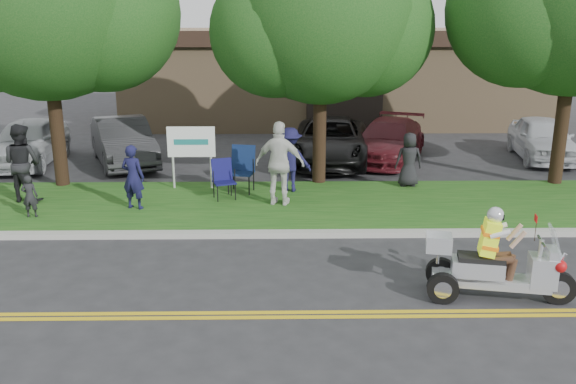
{
  "coord_description": "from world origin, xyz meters",
  "views": [
    {
      "loc": [
        -0.61,
        -9.1,
        4.46
      ],
      "look_at": [
        -0.44,
        2.0,
        1.29
      ],
      "focal_mm": 38.0,
      "sensor_mm": 36.0,
      "label": 1
    }
  ],
  "objects_px": {
    "trike_scooter": "(492,267)",
    "parked_car_left": "(123,142)",
    "parked_car_far_left": "(28,142)",
    "spectator_adult_left": "(133,177)",
    "spectator_adult_mid": "(22,163)",
    "lawn_chair_a": "(242,166)",
    "parked_car_mid": "(330,141)",
    "lawn_chair_b": "(223,176)",
    "spectator_adult_right": "(280,164)",
    "parked_car_far_right": "(543,138)",
    "parked_car_right": "(388,140)"
  },
  "relations": [
    {
      "from": "lawn_chair_b",
      "to": "lawn_chair_a",
      "type": "bearing_deg",
      "value": 35.59
    },
    {
      "from": "lawn_chair_b",
      "to": "trike_scooter",
      "type": "bearing_deg",
      "value": -68.11
    },
    {
      "from": "spectator_adult_left",
      "to": "parked_car_far_right",
      "type": "height_order",
      "value": "spectator_adult_left"
    },
    {
      "from": "parked_car_left",
      "to": "parked_car_far_right",
      "type": "xyz_separation_m",
      "value": [
        13.5,
        0.53,
        -0.03
      ]
    },
    {
      "from": "lawn_chair_a",
      "to": "parked_car_mid",
      "type": "xyz_separation_m",
      "value": [
        2.59,
        3.71,
        -0.08
      ]
    },
    {
      "from": "lawn_chair_a",
      "to": "spectator_adult_right",
      "type": "xyz_separation_m",
      "value": [
        0.98,
        -1.22,
        0.34
      ]
    },
    {
      "from": "spectator_adult_mid",
      "to": "parked_car_mid",
      "type": "height_order",
      "value": "spectator_adult_mid"
    },
    {
      "from": "parked_car_left",
      "to": "parked_car_right",
      "type": "bearing_deg",
      "value": -19.24
    },
    {
      "from": "lawn_chair_b",
      "to": "parked_car_left",
      "type": "bearing_deg",
      "value": 111.05
    },
    {
      "from": "parked_car_far_right",
      "to": "parked_car_right",
      "type": "bearing_deg",
      "value": -170.56
    },
    {
      "from": "spectator_adult_left",
      "to": "spectator_adult_mid",
      "type": "bearing_deg",
      "value": 3.54
    },
    {
      "from": "lawn_chair_a",
      "to": "spectator_adult_left",
      "type": "height_order",
      "value": "spectator_adult_left"
    },
    {
      "from": "parked_car_far_left",
      "to": "spectator_adult_mid",
      "type": "bearing_deg",
      "value": -72.79
    },
    {
      "from": "spectator_adult_left",
      "to": "spectator_adult_right",
      "type": "distance_m",
      "value": 3.47
    },
    {
      "from": "parked_car_far_left",
      "to": "parked_car_right",
      "type": "xyz_separation_m",
      "value": [
        11.41,
        0.45,
        -0.08
      ]
    },
    {
      "from": "spectator_adult_left",
      "to": "lawn_chair_b",
      "type": "bearing_deg",
      "value": -140.15
    },
    {
      "from": "lawn_chair_a",
      "to": "parked_car_left",
      "type": "height_order",
      "value": "parked_car_left"
    },
    {
      "from": "spectator_adult_left",
      "to": "spectator_adult_right",
      "type": "height_order",
      "value": "spectator_adult_right"
    },
    {
      "from": "parked_car_far_left",
      "to": "parked_car_right",
      "type": "bearing_deg",
      "value": -0.71
    },
    {
      "from": "spectator_adult_left",
      "to": "spectator_adult_mid",
      "type": "relative_size",
      "value": 0.8
    },
    {
      "from": "spectator_adult_mid",
      "to": "parked_car_far_right",
      "type": "distance_m",
      "value": 15.66
    },
    {
      "from": "lawn_chair_a",
      "to": "parked_car_far_right",
      "type": "xyz_separation_m",
      "value": [
        9.56,
        4.04,
        -0.08
      ]
    },
    {
      "from": "parked_car_far_left",
      "to": "spectator_adult_right",
      "type": "bearing_deg",
      "value": -33.98
    },
    {
      "from": "spectator_adult_right",
      "to": "lawn_chair_b",
      "type": "bearing_deg",
      "value": -9.27
    },
    {
      "from": "lawn_chair_b",
      "to": "spectator_adult_mid",
      "type": "xyz_separation_m",
      "value": [
        -4.87,
        -0.19,
        0.4
      ]
    },
    {
      "from": "trike_scooter",
      "to": "parked_car_left",
      "type": "distance_m",
      "value": 12.85
    },
    {
      "from": "lawn_chair_a",
      "to": "lawn_chair_b",
      "type": "height_order",
      "value": "lawn_chair_a"
    },
    {
      "from": "lawn_chair_a",
      "to": "trike_scooter",
      "type": "bearing_deg",
      "value": -43.46
    },
    {
      "from": "spectator_adult_mid",
      "to": "spectator_adult_right",
      "type": "height_order",
      "value": "spectator_adult_right"
    },
    {
      "from": "lawn_chair_b",
      "to": "parked_car_far_right",
      "type": "height_order",
      "value": "parked_car_far_right"
    },
    {
      "from": "trike_scooter",
      "to": "spectator_adult_left",
      "type": "height_order",
      "value": "spectator_adult_left"
    },
    {
      "from": "parked_car_mid",
      "to": "parked_car_far_right",
      "type": "xyz_separation_m",
      "value": [
        6.97,
        0.33,
        -0.01
      ]
    },
    {
      "from": "spectator_adult_left",
      "to": "parked_car_right",
      "type": "bearing_deg",
      "value": -125.06
    },
    {
      "from": "lawn_chair_b",
      "to": "parked_car_mid",
      "type": "distance_m",
      "value": 5.29
    },
    {
      "from": "trike_scooter",
      "to": "parked_car_far_left",
      "type": "bearing_deg",
      "value": 151.01
    },
    {
      "from": "lawn_chair_b",
      "to": "spectator_adult_right",
      "type": "bearing_deg",
      "value": -41.62
    },
    {
      "from": "trike_scooter",
      "to": "parked_car_right",
      "type": "height_order",
      "value": "trike_scooter"
    },
    {
      "from": "lawn_chair_a",
      "to": "lawn_chair_b",
      "type": "relative_size",
      "value": 1.21
    },
    {
      "from": "spectator_adult_left",
      "to": "spectator_adult_mid",
      "type": "distance_m",
      "value": 2.93
    },
    {
      "from": "parked_car_right",
      "to": "parked_car_far_right",
      "type": "height_order",
      "value": "parked_car_far_right"
    },
    {
      "from": "parked_car_far_right",
      "to": "parked_car_far_left",
      "type": "bearing_deg",
      "value": -169.47
    },
    {
      "from": "lawn_chair_b",
      "to": "parked_car_mid",
      "type": "height_order",
      "value": "parked_car_mid"
    },
    {
      "from": "lawn_chair_b",
      "to": "parked_car_far_right",
      "type": "bearing_deg",
      "value": 5.89
    },
    {
      "from": "parked_car_right",
      "to": "parked_car_far_left",
      "type": "bearing_deg",
      "value": -155.3
    },
    {
      "from": "parked_car_left",
      "to": "parked_car_mid",
      "type": "height_order",
      "value": "parked_car_left"
    },
    {
      "from": "trike_scooter",
      "to": "parked_car_left",
      "type": "xyz_separation_m",
      "value": [
        -8.37,
        9.75,
        0.17
      ]
    },
    {
      "from": "parked_car_left",
      "to": "parked_car_far_left",
      "type": "bearing_deg",
      "value": 157.39
    },
    {
      "from": "parked_car_right",
      "to": "parked_car_far_right",
      "type": "xyz_separation_m",
      "value": [
        5.06,
        0.06,
        0.04
      ]
    },
    {
      "from": "parked_car_mid",
      "to": "parked_car_far_right",
      "type": "height_order",
      "value": "parked_car_mid"
    },
    {
      "from": "spectator_adult_left",
      "to": "spectator_adult_right",
      "type": "bearing_deg",
      "value": -158.63
    }
  ]
}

